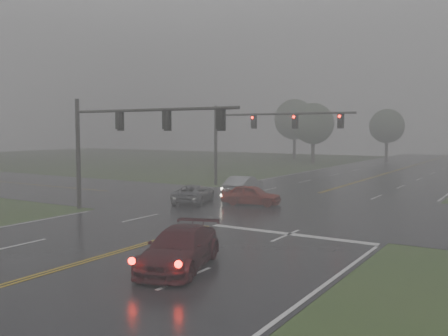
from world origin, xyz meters
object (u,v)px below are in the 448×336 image
Objects in this scene: sedan_maroon at (180,269)px; signal_gantry_near at (120,132)px; car_grey at (194,203)px; sedan_red at (251,205)px; signal_gantry_far at (255,129)px; sedan_silver at (244,196)px.

signal_gantry_near is at bearing 124.98° from sedan_maroon.
car_grey is (-9.04, 13.63, 0.00)m from sedan_maroon.
signal_gantry_far is (-4.66, 9.06, 5.05)m from sedan_red.
signal_gantry_near is at bearing 69.96° from sedan_silver.
sedan_maroon is at bearing 105.17° from car_grey.
sedan_silver is at bearing 24.18° from sedan_red.
signal_gantry_near is at bearing 132.39° from sedan_red.
signal_gantry_near reaches higher than car_grey.
sedan_maroon is 0.38× the size of signal_gantry_far.
sedan_red is at bearing 177.14° from car_grey.
sedan_red is 0.86× the size of sedan_silver.
signal_gantry_far reaches higher than sedan_red.
sedan_red is 4.07m from car_grey.
sedan_red is at bearing -62.81° from signal_gantry_far.
sedan_silver is (-7.80, 18.40, 0.00)m from sedan_maroon.
sedan_red is 0.89× the size of car_grey.
sedan_red is 0.33× the size of signal_gantry_near.
sedan_silver is 11.97m from signal_gantry_near.
sedan_red is at bearing 54.25° from signal_gantry_near.
sedan_maroon is at bearing -172.67° from sedan_red.
sedan_silver reaches higher than car_grey.
sedan_red is 4.56m from sedan_silver.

